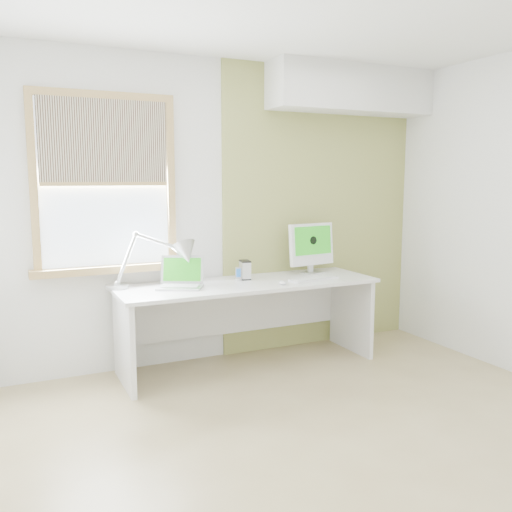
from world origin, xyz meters
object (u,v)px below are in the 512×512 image
desk (245,303)px  external_drive (245,270)px  imac (311,245)px  laptop (181,279)px  desk_lamp (173,257)px

desk → external_drive: bearing=66.8°
imac → laptop: bearing=-174.9°
desk_lamp → imac: bearing=2.1°
desk → laptop: laptop is taller
desk_lamp → imac: size_ratio=1.64×
external_drive → desk_lamp: bearing=-178.3°
desk → external_drive: (0.03, 0.07, 0.28)m
desk_lamp → laptop: (0.04, -0.06, -0.18)m
desk_lamp → external_drive: (0.64, 0.02, -0.15)m
desk → imac: imac is taller
desk_lamp → imac: (1.32, 0.05, 0.02)m
laptop → imac: imac is taller
external_drive → imac: 0.70m
laptop → external_drive: laptop is taller
desk_lamp → laptop: bearing=-58.0°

